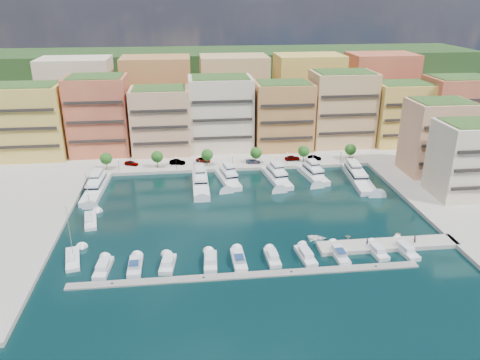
# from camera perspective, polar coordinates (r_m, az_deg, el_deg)

# --- Properties ---
(ground) EXTENTS (400.00, 400.00, 0.00)m
(ground) POSITION_cam_1_polar(r_m,az_deg,el_deg) (123.27, 0.53, -3.85)
(ground) COLOR black
(ground) RESTS_ON ground
(north_quay) EXTENTS (220.00, 64.00, 2.00)m
(north_quay) POSITION_cam_1_polar(r_m,az_deg,el_deg) (180.84, -1.91, 4.65)
(north_quay) COLOR #9E998E
(north_quay) RESTS_ON ground
(hillside) EXTENTS (240.00, 40.00, 58.00)m
(hillside) POSITION_cam_1_polar(r_m,az_deg,el_deg) (227.02, -2.94, 8.21)
(hillside) COLOR #223D19
(hillside) RESTS_ON ground
(south_pontoon) EXTENTS (72.00, 2.20, 0.35)m
(south_pontoon) POSITION_cam_1_polar(r_m,az_deg,el_deg) (97.00, 0.97, -11.60)
(south_pontoon) COLOR gray
(south_pontoon) RESTS_ON ground
(finger_pier) EXTENTS (32.00, 5.00, 2.00)m
(finger_pier) POSITION_cam_1_polar(r_m,az_deg,el_deg) (112.09, 17.53, -7.76)
(finger_pier) COLOR #9E998E
(finger_pier) RESTS_ON ground
(apartment_0) EXTENTS (22.00, 16.50, 24.80)m
(apartment_0) POSITION_cam_1_polar(r_m,az_deg,el_deg) (173.17, -24.07, 6.54)
(apartment_0) COLOR #DDB251
(apartment_0) RESTS_ON north_quay
(apartment_1) EXTENTS (20.00, 16.50, 26.80)m
(apartment_1) POSITION_cam_1_polar(r_m,az_deg,el_deg) (169.54, -16.79, 7.57)
(apartment_1) COLOR #CF6F45
(apartment_1) RESTS_ON north_quay
(apartment_2) EXTENTS (20.00, 15.50, 22.80)m
(apartment_2) POSITION_cam_1_polar(r_m,az_deg,el_deg) (165.64, -9.62, 7.16)
(apartment_2) COLOR #E4A97F
(apartment_2) RESTS_ON north_quay
(apartment_3) EXTENTS (22.00, 16.50, 25.80)m
(apartment_3) POSITION_cam_1_polar(r_m,az_deg,el_deg) (167.39, -2.36, 8.13)
(apartment_3) COLOR beige
(apartment_3) RESTS_ON north_quay
(apartment_4) EXTENTS (20.00, 15.50, 23.80)m
(apartment_4) POSITION_cam_1_polar(r_m,az_deg,el_deg) (168.70, 5.24, 7.82)
(apartment_4) COLOR #BD8847
(apartment_4) RESTS_ON north_quay
(apartment_5) EXTENTS (22.00, 16.50, 26.80)m
(apartment_5) POSITION_cam_1_polar(r_m,az_deg,el_deg) (175.96, 12.23, 8.51)
(apartment_5) COLOR tan
(apartment_5) RESTS_ON north_quay
(apartment_6) EXTENTS (20.00, 15.50, 22.80)m
(apartment_6) POSITION_cam_1_polar(r_m,az_deg,el_deg) (182.81, 18.99, 7.66)
(apartment_6) COLOR #DDB251
(apartment_6) RESTS_ON north_quay
(apartment_7) EXTENTS (22.00, 16.50, 24.80)m
(apartment_7) POSITION_cam_1_polar(r_m,az_deg,el_deg) (190.31, 24.78, 7.68)
(apartment_7) COLOR #CF6F45
(apartment_7) RESTS_ON north_quay
(apartment_east_a) EXTENTS (18.00, 14.50, 22.80)m
(apartment_east_a) POSITION_cam_1_polar(r_m,az_deg,el_deg) (156.21, 22.84, 4.84)
(apartment_east_a) COLOR #E4A97F
(apartment_east_a) RESTS_ON east_quay
(apartment_east_b) EXTENTS (18.00, 14.50, 20.80)m
(apartment_east_b) POSITION_cam_1_polar(r_m,az_deg,el_deg) (141.85, 26.16, 2.26)
(apartment_east_b) COLOR beige
(apartment_east_b) RESTS_ON east_quay
(backblock_0) EXTENTS (26.00, 18.00, 30.00)m
(backblock_0) POSITION_cam_1_polar(r_m,az_deg,el_deg) (192.41, -19.07, 9.45)
(backblock_0) COLOR beige
(backblock_0) RESTS_ON north_quay
(backblock_1) EXTENTS (26.00, 18.00, 30.00)m
(backblock_1) POSITION_cam_1_polar(r_m,az_deg,el_deg) (188.29, -10.00, 10.05)
(backblock_1) COLOR #BD8847
(backblock_1) RESTS_ON north_quay
(backblock_2) EXTENTS (26.00, 18.00, 30.00)m
(backblock_2) POSITION_cam_1_polar(r_m,az_deg,el_deg) (188.91, -0.74, 10.41)
(backblock_2) COLOR tan
(backblock_2) RESTS_ON north_quay
(backblock_3) EXTENTS (26.00, 18.00, 30.00)m
(backblock_3) POSITION_cam_1_polar(r_m,az_deg,el_deg) (194.22, 8.25, 10.51)
(backblock_3) COLOR #DDB251
(backblock_3) RESTS_ON north_quay
(backblock_4) EXTENTS (26.00, 18.00, 30.00)m
(backblock_4) POSITION_cam_1_polar(r_m,az_deg,el_deg) (203.85, 16.57, 10.38)
(backblock_4) COLOR #CF6F45
(backblock_4) RESTS_ON north_quay
(tree_0) EXTENTS (3.80, 3.80, 5.65)m
(tree_0) POSITION_cam_1_polar(r_m,az_deg,el_deg) (153.96, -16.02, 2.53)
(tree_0) COLOR #473323
(tree_0) RESTS_ON north_quay
(tree_1) EXTENTS (3.80, 3.80, 5.65)m
(tree_1) POSITION_cam_1_polar(r_m,az_deg,el_deg) (152.07, -10.07, 2.82)
(tree_1) COLOR #473323
(tree_1) RESTS_ON north_quay
(tree_2) EXTENTS (3.80, 3.80, 5.65)m
(tree_2) POSITION_cam_1_polar(r_m,az_deg,el_deg) (151.85, -4.03, 3.08)
(tree_2) COLOR #473323
(tree_2) RESTS_ON north_quay
(tree_3) EXTENTS (3.80, 3.80, 5.65)m
(tree_3) POSITION_cam_1_polar(r_m,az_deg,el_deg) (153.30, 1.96, 3.31)
(tree_3) COLOR #473323
(tree_3) RESTS_ON north_quay
(tree_4) EXTENTS (3.80, 3.80, 5.65)m
(tree_4) POSITION_cam_1_polar(r_m,az_deg,el_deg) (156.39, 7.78, 3.50)
(tree_4) COLOR #473323
(tree_4) RESTS_ON north_quay
(tree_5) EXTENTS (3.80, 3.80, 5.65)m
(tree_5) POSITION_cam_1_polar(r_m,az_deg,el_deg) (161.02, 13.32, 3.64)
(tree_5) COLOR #473323
(tree_5) RESTS_ON north_quay
(lamppost_0) EXTENTS (0.30, 0.30, 4.20)m
(lamppost_0) POSITION_cam_1_polar(r_m,az_deg,el_deg) (151.48, -14.62, 1.99)
(lamppost_0) COLOR black
(lamppost_0) RESTS_ON north_quay
(lamppost_1) EXTENTS (0.30, 0.30, 4.20)m
(lamppost_1) POSITION_cam_1_polar(r_m,az_deg,el_deg) (149.91, -7.80, 2.31)
(lamppost_1) COLOR black
(lamppost_1) RESTS_ON north_quay
(lamppost_2) EXTENTS (0.30, 0.30, 4.20)m
(lamppost_2) POSITION_cam_1_polar(r_m,az_deg,el_deg) (150.50, -0.94, 2.59)
(lamppost_2) COLOR black
(lamppost_2) RESTS_ON north_quay
(lamppost_3) EXTENTS (0.30, 0.30, 4.20)m
(lamppost_3) POSITION_cam_1_polar(r_m,az_deg,el_deg) (153.21, 5.79, 2.83)
(lamppost_3) COLOR black
(lamppost_3) RESTS_ON north_quay
(lamppost_4) EXTENTS (0.30, 0.30, 4.20)m
(lamppost_4) POSITION_cam_1_polar(r_m,az_deg,el_deg) (157.94, 12.19, 3.03)
(lamppost_4) COLOR black
(lamppost_4) RESTS_ON north_quay
(yacht_0) EXTENTS (5.63, 22.21, 7.30)m
(yacht_0) POSITION_cam_1_polar(r_m,az_deg,el_deg) (141.90, -17.11, -0.77)
(yacht_0) COLOR silver
(yacht_0) RESTS_ON ground
(yacht_2) EXTENTS (4.57, 20.85, 7.30)m
(yacht_2) POSITION_cam_1_polar(r_m,az_deg,el_deg) (139.82, -4.84, -0.18)
(yacht_2) COLOR silver
(yacht_2) RESTS_ON ground
(yacht_3) EXTENTS (7.09, 16.53, 7.30)m
(yacht_3) POSITION_cam_1_polar(r_m,az_deg,el_deg) (142.30, -1.50, 0.30)
(yacht_3) COLOR silver
(yacht_3) RESTS_ON ground
(yacht_4) EXTENTS (7.07, 17.97, 7.30)m
(yacht_4) POSITION_cam_1_polar(r_m,az_deg,el_deg) (143.67, 4.47, 0.40)
(yacht_4) COLOR silver
(yacht_4) RESTS_ON ground
(yacht_5) EXTENTS (6.89, 15.82, 7.30)m
(yacht_5) POSITION_cam_1_polar(r_m,az_deg,el_deg) (147.17, 8.87, 0.78)
(yacht_5) COLOR silver
(yacht_5) RESTS_ON ground
(yacht_6) EXTENTS (6.99, 23.92, 7.30)m
(yacht_6) POSITION_cam_1_polar(r_m,az_deg,el_deg) (147.78, 14.14, 0.45)
(yacht_6) COLOR silver
(yacht_6) RESTS_ON ground
(cruiser_0) EXTENTS (3.43, 8.22, 2.55)m
(cruiser_0) POSITION_cam_1_polar(r_m,az_deg,el_deg) (102.35, -16.32, -10.28)
(cruiser_0) COLOR silver
(cruiser_0) RESTS_ON ground
(cruiser_1) EXTENTS (2.82, 7.90, 2.66)m
(cruiser_1) POSITION_cam_1_polar(r_m,az_deg,el_deg) (101.35, -12.66, -10.21)
(cruiser_1) COLOR silver
(cruiser_1) RESTS_ON ground
(cruiser_2) EXTENTS (3.69, 7.48, 2.55)m
(cruiser_2) POSITION_cam_1_polar(r_m,az_deg,el_deg) (100.80, -8.79, -10.11)
(cruiser_2) COLOR silver
(cruiser_2) RESTS_ON ground
(cruiser_3) EXTENTS (3.16, 8.18, 2.55)m
(cruiser_3) POSITION_cam_1_polar(r_m,az_deg,el_deg) (100.71, -3.61, -9.90)
(cruiser_3) COLOR silver
(cruiser_3) RESTS_ON ground
(cruiser_4) EXTENTS (2.91, 8.85, 2.66)m
(cruiser_4) POSITION_cam_1_polar(r_m,az_deg,el_deg) (101.07, -0.15, -9.71)
(cruiser_4) COLOR silver
(cruiser_4) RESTS_ON ground
(cruiser_5) EXTENTS (2.76, 7.46, 2.55)m
(cruiser_5) POSITION_cam_1_polar(r_m,az_deg,el_deg) (102.07, 3.97, -9.44)
(cruiser_5) COLOR silver
(cruiser_5) RESTS_ON ground
(cruiser_6) EXTENTS (3.52, 8.52, 2.55)m
(cruiser_6) POSITION_cam_1_polar(r_m,az_deg,el_deg) (103.52, 8.01, -9.13)
(cruiser_6) COLOR silver
(cruiser_6) RESTS_ON ground
(cruiser_7) EXTENTS (2.90, 8.90, 2.66)m
(cruiser_7) POSITION_cam_1_polar(r_m,az_deg,el_deg) (105.45, 11.93, -8.78)
(cruiser_7) COLOR silver
(cruiser_7) RESTS_ON ground
(cruiser_8) EXTENTS (3.47, 7.52, 2.55)m
(cruiser_8) POSITION_cam_1_polar(r_m,az_deg,el_deg) (108.40, 16.32, -8.35)
(cruiser_8) COLOR silver
(cruiser_8) RESTS_ON ground
(cruiser_9) EXTENTS (3.80, 9.22, 2.55)m
(cruiser_9) POSITION_cam_1_polar(r_m,az_deg,el_deg) (110.93, 19.41, -8.02)
(cruiser_9) COLOR silver
(cruiser_9) RESTS_ON ground
(sailboat_1) EXTENTS (4.60, 10.48, 13.20)m
(sailboat_1) POSITION_cam_1_polar(r_m,az_deg,el_deg) (123.44, -17.76, -4.79)
(sailboat_1) COLOR silver
(sailboat_1) RESTS_ON ground
(sailboat_0) EXTENTS (4.76, 9.97, 13.20)m
(sailboat_0) POSITION_cam_1_polar(r_m,az_deg,el_deg) (107.82, -19.73, -9.12)
(sailboat_0) COLOR silver
(sailboat_0) RESTS_ON ground
(tender_0) EXTENTS (4.99, 4.14, 0.89)m
(tender_0) POSITION_cam_1_polar(r_m,az_deg,el_deg) (111.12, 9.36, -6.97)
(tender_0) COLOR white
(tender_0) RESTS_ON ground
(tender_1) EXTENTS (1.77, 1.64, 0.77)m
(tender_1) POSITION_cam_1_polar(r_m,az_deg,el_deg) (113.32, 13.03, -6.70)
(tender_1) COLOR beige
(tender_1) RESTS_ON ground
(tender_3) EXTENTS (1.75, 1.54, 0.88)m
(tender_3) POSITION_cam_1_polar(r_m,az_deg,el_deg) (117.59, 18.68, -6.21)
(tender_3) COLOR beige
(tender_3) RESTS_ON ground
(car_0) EXTENTS (4.92, 3.50, 1.56)m
(car_0) POSITION_cam_1_polar(r_m,az_deg,el_deg) (156.81, -13.10, 2.02)
(car_0) COLOR gray
(car_0) RESTS_ON north_quay
(car_1) EXTENTS (5.34, 2.58, 1.69)m
(car_1) POSITION_cam_1_polar(r_m,az_deg,el_deg) (154.93, -7.66, 2.19)
(car_1) COLOR gray
(car_1) RESTS_ON north_quay
(car_2) EXTENTS (5.42, 4.13, 1.37)m
(car_2) POSITION_cam_1_polar(r_m,az_deg,el_deg) (156.47, -4.49, 2.46)
(car_2) COLOR gray
(car_2) RESTS_ON north_quay
(car_3) EXTENTS (5.14, 2.78, 1.41)m
(car_3) POSITION_cam_1_polar(r_m,az_deg,el_deg) (154.76, 1.61, 2.31)
(car_3) COLOR gray
(car_3) RESTS_ON north_quay
(car_4) EXTENTS (5.20, 2.54, 1.71)m
(car_4) POSITION_cam_1_polar(r_m,az_deg,el_deg) (158.44, 6.40, 2.70)
(car_4) COLOR gray
(car_4) RESTS_ON north_quay
(car_5) EXTENTS (4.79, 3.10, 1.49)m
(car_5) POSITION_cam_1_polar(r_m,az_deg,el_deg) (159.93, 9.05, 2.70)
(car_5) COLOR gray
(car_5) RESTS_ON north_quay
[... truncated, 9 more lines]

